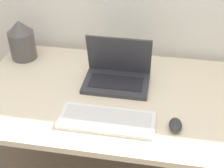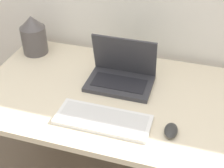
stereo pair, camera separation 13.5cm
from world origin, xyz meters
The scene contains 5 objects.
desk centered at (0.00, 0.37, 0.65)m, with size 1.23×0.74×0.74m.
laptop centered at (0.04, 0.47, 0.79)m, with size 0.31×0.21×0.23m.
keyboard centered at (0.04, 0.17, 0.75)m, with size 0.40×0.16×0.02m.
mouse centered at (0.32, 0.19, 0.76)m, with size 0.05×0.09×0.03m.
vase centered at (-0.50, 0.61, 0.85)m, with size 0.14×0.14×0.22m.
Camera 2 is at (0.36, -0.74, 1.64)m, focal length 50.00 mm.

